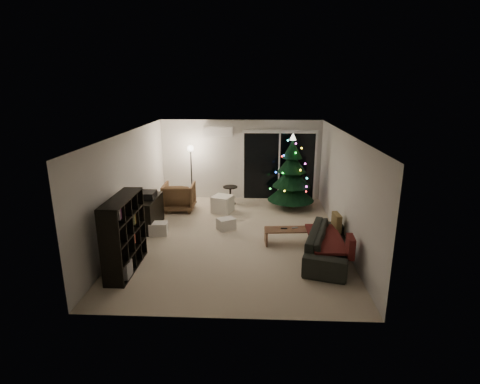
{
  "coord_description": "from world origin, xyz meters",
  "views": [
    {
      "loc": [
        0.48,
        -8.34,
        3.55
      ],
      "look_at": [
        0.1,
        0.3,
        1.05
      ],
      "focal_mm": 28.0,
      "sensor_mm": 36.0,
      "label": 1
    }
  ],
  "objects_px": {
    "sofa": "(330,245)",
    "coffee_table": "(290,236)",
    "armchair": "(179,197)",
    "bookshelf": "(115,234)",
    "christmas_tree": "(292,172)",
    "media_cabinet": "(148,213)"
  },
  "relations": [
    {
      "from": "coffee_table",
      "to": "christmas_tree",
      "type": "height_order",
      "value": "christmas_tree"
    },
    {
      "from": "coffee_table",
      "to": "christmas_tree",
      "type": "bearing_deg",
      "value": 80.18
    },
    {
      "from": "armchair",
      "to": "christmas_tree",
      "type": "xyz_separation_m",
      "value": [
        3.26,
        0.34,
        0.7
      ]
    },
    {
      "from": "media_cabinet",
      "to": "christmas_tree",
      "type": "relative_size",
      "value": 0.57
    },
    {
      "from": "armchair",
      "to": "coffee_table",
      "type": "height_order",
      "value": "armchair"
    },
    {
      "from": "bookshelf",
      "to": "sofa",
      "type": "distance_m",
      "value": 4.37
    },
    {
      "from": "armchair",
      "to": "sofa",
      "type": "distance_m",
      "value": 4.83
    },
    {
      "from": "sofa",
      "to": "christmas_tree",
      "type": "relative_size",
      "value": 0.96
    },
    {
      "from": "media_cabinet",
      "to": "coffee_table",
      "type": "xyz_separation_m",
      "value": [
        3.54,
        -0.89,
        -0.21
      ]
    },
    {
      "from": "media_cabinet",
      "to": "armchair",
      "type": "distance_m",
      "value": 1.49
    },
    {
      "from": "sofa",
      "to": "coffee_table",
      "type": "relative_size",
      "value": 1.81
    },
    {
      "from": "coffee_table",
      "to": "christmas_tree",
      "type": "xyz_separation_m",
      "value": [
        0.23,
        2.64,
        0.92
      ]
    },
    {
      "from": "bookshelf",
      "to": "christmas_tree",
      "type": "distance_m",
      "value": 5.51
    },
    {
      "from": "armchair",
      "to": "media_cabinet",
      "type": "bearing_deg",
      "value": 68.53
    },
    {
      "from": "media_cabinet",
      "to": "christmas_tree",
      "type": "height_order",
      "value": "christmas_tree"
    },
    {
      "from": "media_cabinet",
      "to": "armchair",
      "type": "xyz_separation_m",
      "value": [
        0.51,
        1.4,
        0.01
      ]
    },
    {
      "from": "sofa",
      "to": "armchair",
      "type": "bearing_deg",
      "value": 67.75
    },
    {
      "from": "coffee_table",
      "to": "bookshelf",
      "type": "bearing_deg",
      "value": -163.85
    },
    {
      "from": "media_cabinet",
      "to": "sofa",
      "type": "height_order",
      "value": "media_cabinet"
    },
    {
      "from": "media_cabinet",
      "to": "christmas_tree",
      "type": "bearing_deg",
      "value": 25.29
    },
    {
      "from": "bookshelf",
      "to": "armchair",
      "type": "distance_m",
      "value": 3.71
    },
    {
      "from": "armchair",
      "to": "coffee_table",
      "type": "bearing_deg",
      "value": 141.15
    }
  ]
}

